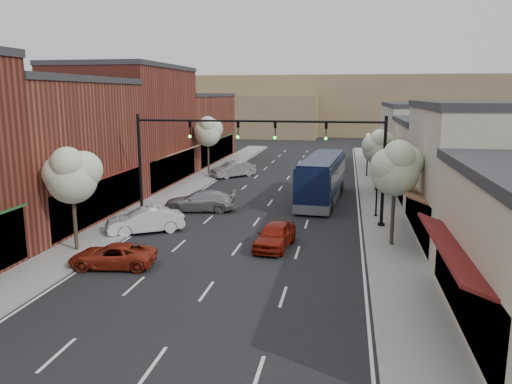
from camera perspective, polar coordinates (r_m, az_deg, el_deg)
The scene contains 27 objects.
ground at distance 25.46m, azimuth -3.19°, elevation -7.88°, with size 160.00×160.00×0.00m, color black.
sidewalk_left at distance 44.95m, azimuth -8.13°, elevation 0.48°, with size 2.80×73.00×0.15m, color gray.
sidewalk_right at distance 42.78m, azimuth 13.76°, elevation -0.27°, with size 2.80×73.00×0.15m, color gray.
curb_left at distance 44.53m, azimuth -6.42°, elevation 0.42°, with size 0.25×73.00×0.17m, color gray.
curb_right at distance 42.71m, azimuth 11.89°, elevation -0.21°, with size 0.25×73.00×0.17m, color gray.
bldg_left_midnear at distance 35.69m, azimuth -23.74°, elevation 4.35°, with size 10.14×14.10×9.40m.
bldg_left_midfar at distance 47.83m, azimuth -14.44°, elevation 7.31°, with size 10.14×14.10×10.90m.
bldg_left_far at distance 62.78m, azimuth -8.26°, elevation 7.23°, with size 10.14×18.10×8.40m.
bldg_right_midnear at distance 30.78m, azimuth 25.34°, elevation 1.87°, with size 9.14×12.10×7.90m.
bldg_right_midfar at distance 42.47m, azimuth 21.15°, elevation 3.45°, with size 9.14×12.10×6.40m.
bldg_right_far at distance 56.16m, azimuth 18.59°, elevation 5.81°, with size 9.14×16.10×7.40m.
hill_far at distance 113.56m, azimuth 7.55°, elevation 9.86°, with size 120.00×30.00×12.00m, color #7A6647.
hill_near at distance 106.02m, azimuth -6.60°, elevation 8.72°, with size 50.00×20.00×8.00m, color #7A6647.
signal_mast_right at distance 31.60m, azimuth 10.16°, elevation 4.29°, with size 8.22×0.46×7.00m.
signal_mast_left at distance 33.56m, azimuth -9.46°, elevation 4.70°, with size 8.22×0.46×7.00m.
tree_right_near at distance 27.73m, azimuth 15.74°, elevation 2.76°, with size 2.85×2.65×5.95m.
tree_right_far at distance 43.63m, azimuth 13.82°, elevation 5.15°, with size 2.85×2.65×5.43m.
tree_left_near at distance 27.48m, azimuth -20.31°, elevation 1.93°, with size 2.85×2.65×5.69m.
tree_left_far at distance 51.40m, azimuth -5.49°, elevation 6.96°, with size 2.85×2.65×6.13m.
lamp_post_near at distance 34.37m, azimuth 13.73°, elevation 1.96°, with size 0.44×0.44×4.44m.
lamp_post_far at distance 51.71m, azimuth 12.65°, elevation 4.99°, with size 0.44×0.44×4.44m.
coach_bus at distance 39.40m, azimuth 7.58°, elevation 1.60°, with size 3.44×11.66×3.52m.
red_hatchback at distance 27.36m, azimuth 2.19°, elevation -4.94°, with size 1.69×4.20×1.43m, color maroon.
parked_car_a at distance 25.36m, azimuth -16.07°, elevation -7.02°, with size 1.91×4.15×1.15m, color maroon.
parked_car_b at distance 31.02m, azimuth -12.57°, elevation -3.20°, with size 1.60×4.59×1.51m, color silver.
parked_car_c at distance 36.08m, azimuth -6.35°, elevation -1.01°, with size 2.09×5.15×1.50m, color gray.
parked_car_e at distance 50.70m, azimuth -2.64°, elevation 2.60°, with size 1.66×4.77×1.57m, color #A5A4A9.
Camera 1 is at (5.68, -23.39, 8.28)m, focal length 35.00 mm.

